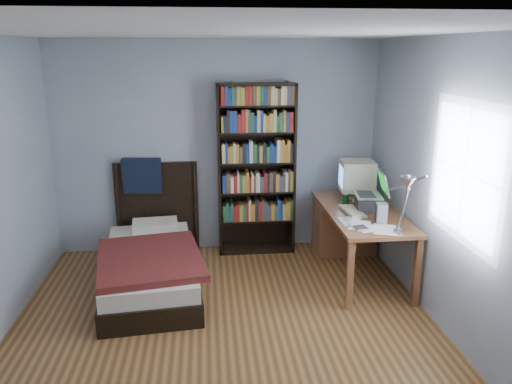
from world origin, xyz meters
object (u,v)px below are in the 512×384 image
speaker (381,213)px  bookshelf (256,170)px  bed (151,260)px  desk_lamp (406,189)px  crt_monitor (356,176)px  laptop (369,200)px  soda_can (345,199)px  desk (348,224)px  keyboard (352,211)px

speaker → bookshelf: 1.64m
bed → desk_lamp: bearing=-26.5°
desk_lamp → crt_monitor: bearing=87.1°
laptop → soda_can: bearing=131.1°
crt_monitor → speaker: (-0.01, -0.91, -0.15)m
desk → bed: size_ratio=0.79×
desk → keyboard: size_ratio=3.92×
speaker → desk_lamp: bearing=-89.3°
crt_monitor → laptop: 0.51m
bed → desk: bearing=11.9°
bookshelf → bed: (-1.19, -0.79, -0.75)m
speaker → soda_can: size_ratio=1.66×
desk → crt_monitor: bearing=26.3°
desk → bookshelf: (-1.05, 0.32, 0.60)m
speaker → bookshelf: bookshelf is taller
desk_lamp → bookshelf: bearing=118.7°
desk_lamp → bookshelf: 2.19m
desk → desk_lamp: bearing=-90.3°
laptop → soda_can: (-0.19, 0.22, -0.06)m
keyboard → bookshelf: size_ratio=0.21×
keyboard → speaker: speaker is taller
laptop → soda_can: size_ratio=3.51×
desk → crt_monitor: crt_monitor is taller
desk → laptop: (0.07, -0.46, 0.43)m
bookshelf → laptop: bearing=-34.8°
laptop → speaker: size_ratio=2.11×
keyboard → soda_can: size_ratio=3.44×
keyboard → speaker: bearing=-67.0°
bookshelf → keyboard: bearing=-42.5°
desk → soda_can: (-0.12, -0.24, 0.37)m
bookshelf → crt_monitor: bearing=-14.2°
speaker → bed: (-2.30, 0.40, -0.57)m
desk_lamp → soda_can: bearing=94.8°
desk → bed: 2.29m
crt_monitor → soda_can: bearing=-125.2°
speaker → bed: bearing=176.6°
laptop → bed: bearing=-179.7°
speaker → keyboard: bearing=124.9°
laptop → speaker: (-0.01, -0.41, -0.02)m
speaker → bed: bed is taller
laptop → bed: 2.38m
crt_monitor → speaker: crt_monitor is taller
crt_monitor → desk_lamp: (-0.08, -1.62, 0.30)m
crt_monitor → laptop: crt_monitor is taller
laptop → bookshelf: bookshelf is taller
crt_monitor → laptop: size_ratio=1.03×
crt_monitor → bed: bearing=-167.6°
desk → laptop: laptop is taller
desk_lamp → bookshelf: size_ratio=0.34×
crt_monitor → laptop: (-0.00, -0.50, -0.13)m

